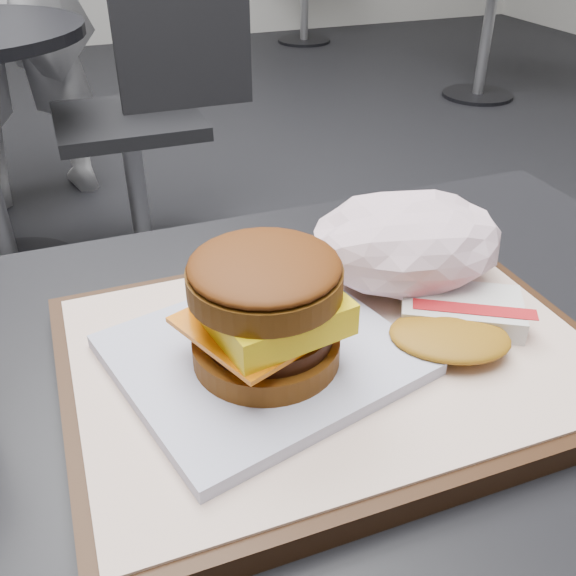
% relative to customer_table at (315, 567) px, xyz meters
% --- Properties ---
extents(customer_table, '(0.80, 0.60, 0.77)m').
position_rel_customer_table_xyz_m(customer_table, '(0.00, 0.00, 0.00)').
color(customer_table, '#A5A5AA').
rests_on(customer_table, ground).
extents(serving_tray, '(0.38, 0.28, 0.02)m').
position_rel_customer_table_xyz_m(serving_tray, '(0.02, 0.03, 0.20)').
color(serving_tray, black).
rests_on(serving_tray, customer_table).
extents(breakfast_sandwich, '(0.23, 0.21, 0.09)m').
position_rel_customer_table_xyz_m(breakfast_sandwich, '(-0.03, 0.03, 0.24)').
color(breakfast_sandwich, white).
rests_on(breakfast_sandwich, serving_tray).
extents(hash_brown, '(0.14, 0.12, 0.02)m').
position_rel_customer_table_xyz_m(hash_brown, '(0.12, 0.02, 0.22)').
color(hash_brown, silver).
rests_on(hash_brown, serving_tray).
extents(crumpled_wrapper, '(0.16, 0.13, 0.07)m').
position_rel_customer_table_xyz_m(crumpled_wrapper, '(0.12, 0.10, 0.24)').
color(crumpled_wrapper, white).
rests_on(crumpled_wrapper, serving_tray).
extents(neighbor_chair, '(0.60, 0.42, 0.88)m').
position_rel_customer_table_xyz_m(neighbor_chair, '(0.14, 1.64, -0.07)').
color(neighbor_chair, '#A0A0A5').
rests_on(neighbor_chair, ground).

